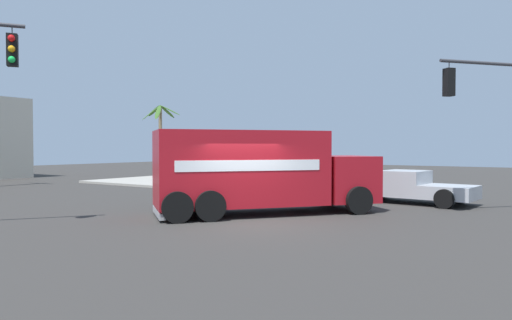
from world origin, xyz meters
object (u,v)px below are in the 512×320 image
object	(u,v)px
delivery_truck	(259,171)
vending_machine_red	(218,168)
traffic_light_secondary	(512,110)
palm_tree_far	(160,129)
sedan_navy	(287,179)
pickup_silver	(409,186)

from	to	relation	value
delivery_truck	vending_machine_red	world-z (taller)	delivery_truck
delivery_truck	vending_machine_red	bearing A→B (deg)	45.11
traffic_light_secondary	palm_tree_far	xyz separation A→B (m)	(6.41, 24.34, 0.08)
delivery_truck	sedan_navy	distance (m)	9.20
pickup_silver	sedan_navy	distance (m)	7.55
traffic_light_secondary	sedan_navy	distance (m)	12.05
vending_machine_red	traffic_light_secondary	bearing A→B (deg)	-104.48
traffic_light_secondary	vending_machine_red	xyz separation A→B (m)	(4.41, 17.07, -2.64)
vending_machine_red	palm_tree_far	xyz separation A→B (m)	(2.00, 7.27, 2.72)
delivery_truck	sedan_navy	size ratio (longest dim) A/B	1.78
pickup_silver	vending_machine_red	distance (m)	13.54
delivery_truck	palm_tree_far	bearing A→B (deg)	55.55
sedan_navy	vending_machine_red	bearing A→B (deg)	78.08
delivery_truck	palm_tree_far	distance (m)	20.61
sedan_navy	vending_machine_red	xyz separation A→B (m)	(1.24, 5.87, 0.44)
delivery_truck	sedan_navy	world-z (taller)	delivery_truck
sedan_navy	vending_machine_red	world-z (taller)	vending_machine_red
delivery_truck	pickup_silver	size ratio (longest dim) A/B	1.45
traffic_light_secondary	vending_machine_red	distance (m)	17.83
traffic_light_secondary	delivery_truck	bearing A→B (deg)	124.81
vending_machine_red	palm_tree_far	bearing A→B (deg)	74.59
delivery_truck	traffic_light_secondary	world-z (taller)	traffic_light_secondary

